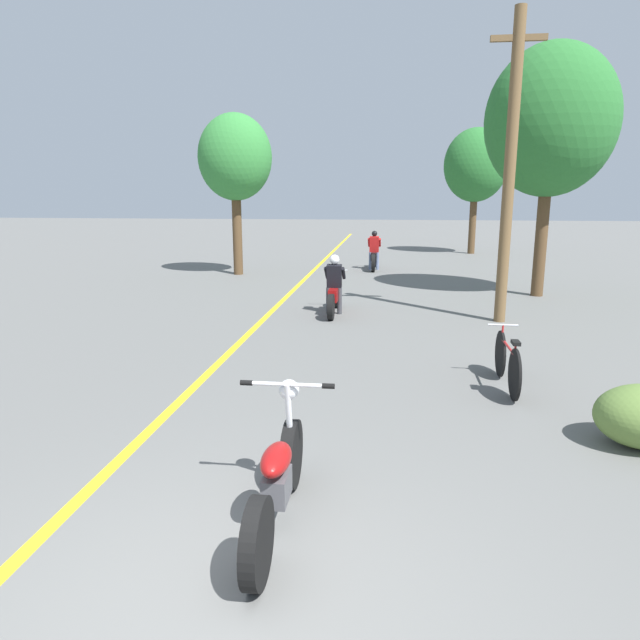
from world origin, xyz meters
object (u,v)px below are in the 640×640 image
motorcycle_rider_lead (334,291)px  motorcycle_rider_far (374,255)px  roadside_tree_right_far (476,166)px  roadside_tree_left (235,159)px  utility_pole (510,168)px  motorcycle_foreground (278,479)px  bicycle_parked (507,362)px  roadside_tree_right_near (551,122)px

motorcycle_rider_lead → motorcycle_rider_far: (0.68, 8.12, 0.01)m
roadside_tree_right_far → roadside_tree_left: size_ratio=1.06×
utility_pole → motorcycle_foreground: (-3.29, -8.35, -2.84)m
utility_pole → bicycle_parked: size_ratio=3.62×
motorcycle_rider_far → roadside_tree_right_near: bearing=-47.7°
roadside_tree_right_near → motorcycle_rider_lead: 7.32m
motorcycle_rider_lead → roadside_tree_left: bearing=122.5°
motorcycle_foreground → motorcycle_rider_lead: 8.77m
roadside_tree_right_near → bicycle_parked: 9.27m
motorcycle_foreground → utility_pole: bearing=68.5°
roadside_tree_left → motorcycle_foreground: 15.97m
roadside_tree_right_far → motorcycle_foreground: bearing=-101.3°
roadside_tree_right_far → roadside_tree_right_near: bearing=-88.7°
utility_pole → motorcycle_foreground: bearing=-111.5°
utility_pole → roadside_tree_left: size_ratio=1.19×
roadside_tree_left → motorcycle_foreground: bearing=-73.8°
roadside_tree_right_near → motorcycle_rider_far: roadside_tree_right_near is taller
motorcycle_rider_lead → motorcycle_rider_far: size_ratio=0.99×
utility_pole → motorcycle_rider_far: size_ratio=3.08×
roadside_tree_left → motorcycle_rider_far: roadside_tree_left is taller
roadside_tree_right_far → motorcycle_foreground: roadside_tree_right_far is taller
roadside_tree_right_far → bicycle_parked: bearing=-96.0°
roadside_tree_left → motorcycle_rider_far: (4.64, 1.90, -3.36)m
utility_pole → roadside_tree_right_near: bearing=65.0°
motorcycle_rider_far → roadside_tree_left: bearing=-157.7°
roadside_tree_right_near → motorcycle_rider_lead: (-5.29, -3.04, -4.03)m
utility_pole → motorcycle_rider_lead: 4.61m
utility_pole → motorcycle_foreground: 9.41m
roadside_tree_left → motorcycle_rider_lead: size_ratio=2.62×
utility_pole → roadside_tree_right_near: roadside_tree_right_near is taller
motorcycle_rider_lead → utility_pole: bearing=-6.3°
roadside_tree_left → motorcycle_rider_far: 6.03m
utility_pole → roadside_tree_right_far: utility_pole is taller
roadside_tree_right_near → roadside_tree_left: (-9.25, 3.17, -0.67)m
roadside_tree_left → bicycle_parked: bearing=-58.0°
utility_pole → motorcycle_foreground: size_ratio=3.07×
roadside_tree_right_far → motorcycle_rider_far: 8.44m
roadside_tree_left → motorcycle_rider_lead: bearing=-57.5°
roadside_tree_left → motorcycle_rider_lead: (3.96, -6.21, -3.37)m
motorcycle_rider_lead → motorcycle_rider_far: bearing=85.2°
roadside_tree_right_near → roadside_tree_right_far: bearing=91.3°
motorcycle_foreground → motorcycle_rider_lead: size_ratio=1.01×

